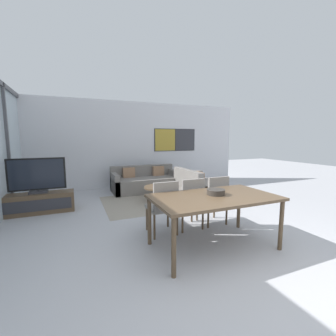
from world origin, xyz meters
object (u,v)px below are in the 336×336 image
(dining_table, at_px, (214,201))
(sofa_side, at_px, (197,186))
(dining_chair_left, at_px, (163,204))
(dining_chair_right, at_px, (214,197))
(sofa_main, at_px, (145,182))
(dining_chair_centre, at_px, (190,200))
(television, at_px, (37,176))
(coffee_table, at_px, (160,190))
(tv_console, at_px, (39,203))
(fruit_bowl, at_px, (216,192))

(dining_table, bearing_deg, sofa_side, 64.46)
(dining_chair_left, height_order, dining_chair_right, same)
(sofa_main, height_order, dining_chair_centre, dining_chair_centre)
(dining_chair_centre, bearing_deg, dining_chair_right, 1.64)
(sofa_side, relative_size, dining_chair_left, 1.57)
(sofa_main, distance_m, sofa_side, 1.65)
(television, bearing_deg, coffee_table, -2.83)
(tv_console, relative_size, dining_chair_centre, 1.51)
(dining_table, bearing_deg, sofa_main, 87.81)
(fruit_bowl, bearing_deg, dining_chair_centre, 95.99)
(dining_chair_left, relative_size, fruit_bowl, 3.39)
(sofa_main, relative_size, coffee_table, 2.51)
(tv_console, xyz_separation_m, television, (0.00, 0.00, 0.60))
(dining_chair_right, xyz_separation_m, fruit_bowl, (-0.45, -0.69, 0.30))
(dining_chair_left, distance_m, dining_chair_centre, 0.53)
(sofa_side, bearing_deg, fruit_bowl, 155.17)
(tv_console, relative_size, dining_chair_right, 1.51)
(sofa_main, relative_size, fruit_bowl, 7.45)
(coffee_table, bearing_deg, dining_table, -93.25)
(dining_chair_right, bearing_deg, dining_table, -124.75)
(dining_chair_left, bearing_deg, dining_chair_right, 3.44)
(television, distance_m, sofa_main, 3.02)
(dining_table, relative_size, fruit_bowl, 6.67)
(coffee_table, distance_m, dining_chair_centre, 1.91)
(sofa_side, relative_size, coffee_table, 1.80)
(tv_console, distance_m, dining_chair_left, 2.94)
(coffee_table, height_order, dining_chair_left, dining_chair_left)
(sofa_side, bearing_deg, dining_chair_right, 158.44)
(dining_chair_left, bearing_deg, tv_console, 134.99)
(dining_chair_centre, bearing_deg, tv_console, 142.05)
(tv_console, distance_m, dining_table, 3.82)
(dining_chair_left, bearing_deg, dining_table, -52.88)
(television, height_order, fruit_bowl, television)
(sofa_side, relative_size, dining_chair_right, 1.57)
(sofa_side, xyz_separation_m, fruit_bowl, (-1.23, -2.66, 0.56))
(television, distance_m, dining_chair_left, 2.94)
(dining_chair_left, distance_m, dining_chair_right, 1.05)
(sofa_side, height_order, fruit_bowl, fruit_bowl)
(dining_chair_centre, xyz_separation_m, fruit_bowl, (0.07, -0.68, 0.30))
(coffee_table, height_order, dining_table, dining_table)
(dining_table, distance_m, fruit_bowl, 0.15)
(tv_console, xyz_separation_m, dining_chair_centre, (2.59, -2.02, 0.31))
(dining_table, relative_size, dining_chair_right, 1.97)
(sofa_main, bearing_deg, dining_table, -92.19)
(sofa_side, relative_size, fruit_bowl, 5.34)
(tv_console, bearing_deg, dining_chair_centre, -37.95)
(coffee_table, relative_size, dining_table, 0.45)
(coffee_table, bearing_deg, television, 177.17)
(dining_table, height_order, dining_chair_centre, dining_chair_centre)
(sofa_main, bearing_deg, dining_chair_right, -83.22)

